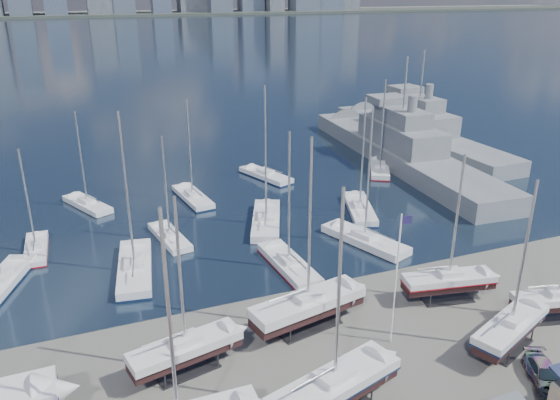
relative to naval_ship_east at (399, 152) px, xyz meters
name	(u,v)px	position (x,y,z in m)	size (l,w,h in m)	color
ground	(332,355)	(-32.62, -41.12, -1.67)	(1400.00, 1400.00, 0.00)	#605E59
water	(89,37)	(-32.62, 268.88, -1.82)	(1400.00, 600.00, 0.40)	#1A2A3B
far_shore	(73,15)	(-32.62, 528.88, -0.57)	(1400.00, 80.00, 2.20)	#2D332D
sailboat_cradle_2	(186,349)	(-43.47, -38.87, 0.30)	(8.73, 4.12, 13.92)	#2D2D33
sailboat_cradle_3	(335,386)	(-35.19, -46.55, 0.40)	(10.32, 5.49, 16.06)	#2D2D33
sailboat_cradle_4	(308,305)	(-32.81, -36.94, 0.43)	(10.44, 4.80, 16.42)	#2D2D33
sailboat_cradle_5	(511,327)	(-19.29, -45.38, 0.30)	(8.90, 5.51, 14.10)	#2D2D33
sailboat_cradle_6	(449,281)	(-19.23, -37.66, 0.29)	(8.72, 3.83, 13.80)	#2D2D33
sailboat_cradle_7	(557,300)	(-12.67, -43.60, 0.23)	(7.83, 3.85, 12.59)	#2D2D33
sailboat_moored_0	(3,283)	(-57.19, -20.28, -1.36)	(5.94, 10.20, 14.72)	black
sailboat_moored_1	(36,250)	(-54.35, -13.73, -1.36)	(2.38, 8.09, 12.05)	black
sailboat_moored_2	(88,205)	(-48.48, -2.26, -1.35)	(5.95, 8.91, 13.15)	black
sailboat_moored_3	(135,270)	(-45.05, -22.18, -1.36)	(4.85, 11.78, 17.09)	black
sailboat_moored_4	(170,238)	(-40.43, -15.97, -1.34)	(3.67, 8.64, 12.63)	black
sailboat_moored_5	(193,198)	(-35.21, -4.66, -1.36)	(3.91, 9.78, 14.22)	black
sailboat_moored_6	(289,266)	(-30.44, -26.92, -1.36)	(3.41, 10.13, 14.91)	black
sailboat_moored_7	(266,222)	(-28.81, -15.82, -1.35)	(7.12, 11.64, 17.02)	black
sailboat_moored_8	(266,176)	(-23.02, 0.27, -1.36)	(5.85, 10.02, 14.46)	black
sailboat_moored_9	(365,241)	(-20.43, -24.75, -1.35)	(6.46, 10.99, 16.03)	black
sailboat_moored_10	(360,210)	(-16.48, -16.52, -1.36)	(6.09, 10.60, 15.30)	black
sailboat_moored_11	(379,169)	(-5.50, -3.10, -1.36)	(7.25, 9.94, 14.73)	black
naval_ship_east	(399,152)	(0.00, 0.00, 0.00)	(11.26, 51.36, 18.59)	slate
naval_ship_west	(417,134)	(9.51, 9.06, -0.01)	(8.96, 46.05, 18.12)	slate
car_d	(544,374)	(-19.72, -49.42, -0.99)	(1.91, 4.70, 1.36)	gray
flagpole	(398,271)	(-27.36, -41.29, 4.71)	(0.99, 0.12, 11.16)	white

